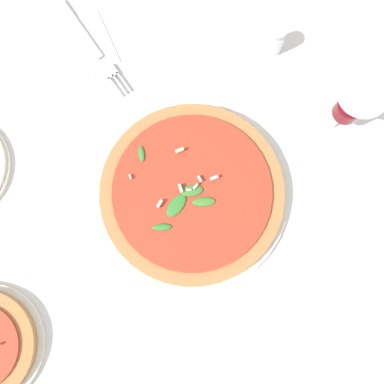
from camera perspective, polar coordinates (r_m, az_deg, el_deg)
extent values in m
plane|color=silver|center=(0.78, 1.89, -2.56)|extent=(6.00, 6.00, 0.00)
cylinder|color=silver|center=(0.77, 0.00, -0.32)|extent=(0.33, 0.33, 0.01)
cylinder|color=#AD7542|center=(0.76, 0.00, -0.12)|extent=(0.31, 0.31, 0.02)
cylinder|color=#B73823|center=(0.75, 0.00, 0.04)|extent=(0.27, 0.27, 0.01)
ellipsoid|color=#3F7C2F|center=(0.74, 1.38, -1.31)|extent=(0.03, 0.04, 0.01)
ellipsoid|color=#397F32|center=(0.76, -6.45, 4.84)|extent=(0.03, 0.02, 0.01)
ellipsoid|color=#317D2F|center=(0.73, -3.85, -4.49)|extent=(0.02, 0.03, 0.01)
ellipsoid|color=#3B762F|center=(0.74, -0.06, 0.16)|extent=(0.03, 0.04, 0.01)
ellipsoid|color=#3A822D|center=(0.74, -0.06, 0.16)|extent=(0.02, 0.03, 0.01)
ellipsoid|color=#327B2D|center=(0.74, -2.02, -1.74)|extent=(0.04, 0.05, 0.01)
cube|color=#EFE5C6|center=(0.74, -1.47, 0.45)|extent=(0.01, 0.01, 0.01)
cube|color=#EFE5C6|center=(0.73, -4.14, -1.50)|extent=(0.01, 0.01, 0.01)
cube|color=#EFE5C6|center=(0.74, 0.96, 1.67)|extent=(0.01, 0.00, 0.01)
cube|color=#EFE5C6|center=(0.75, -7.87, 1.92)|extent=(0.01, 0.00, 0.00)
cube|color=#EFE5C6|center=(0.74, 0.28, 0.61)|extent=(0.01, 0.01, 0.01)
cube|color=#EFE5C6|center=(0.75, -1.59, 5.29)|extent=(0.01, 0.01, 0.01)
cube|color=#EFE5C6|center=(0.74, 2.82, 1.78)|extent=(0.01, 0.01, 0.01)
cube|color=#EFE5C6|center=(0.74, -0.44, 0.28)|extent=(0.01, 0.01, 0.01)
cylinder|color=white|center=(0.84, 17.25, 7.88)|extent=(0.07, 0.07, 0.00)
cylinder|color=white|center=(0.81, 17.99, 8.65)|extent=(0.01, 0.01, 0.07)
cone|color=white|center=(0.75, 19.78, 10.47)|extent=(0.08, 0.08, 0.08)
cylinder|color=maroon|center=(0.77, 19.20, 9.88)|extent=(0.04, 0.04, 0.03)
cube|color=silver|center=(0.89, -12.84, 17.92)|extent=(0.12, 0.08, 0.01)
cube|color=silver|center=(0.90, -14.08, 19.51)|extent=(0.14, 0.03, 0.00)
cube|color=silver|center=(0.85, -10.37, 14.82)|extent=(0.03, 0.03, 0.00)
cube|color=silver|center=(0.84, -9.77, 13.02)|extent=(0.04, 0.01, 0.00)
cube|color=silver|center=(0.84, -9.25, 13.36)|extent=(0.04, 0.01, 0.00)
cube|color=silver|center=(0.84, -8.73, 13.69)|extent=(0.04, 0.01, 0.00)
cylinder|color=silver|center=(0.86, 10.46, 18.27)|extent=(0.03, 0.03, 0.06)
cylinder|color=#B7B7BF|center=(0.83, 10.90, 19.36)|extent=(0.03, 0.03, 0.01)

